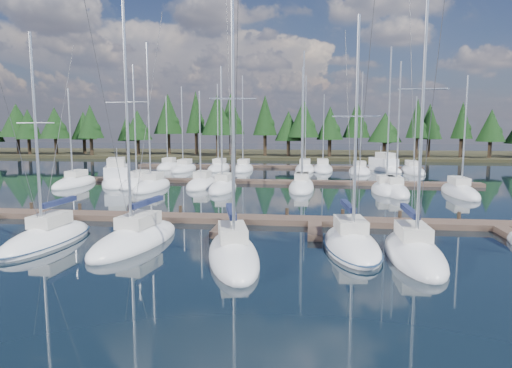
# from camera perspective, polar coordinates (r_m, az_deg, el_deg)

# --- Properties ---
(ground) EXTENTS (260.00, 260.00, 0.00)m
(ground) POSITION_cam_1_polar(r_m,az_deg,el_deg) (44.63, -0.47, -1.52)
(ground) COLOR black
(ground) RESTS_ON ground
(far_shore) EXTENTS (220.00, 30.00, 0.60)m
(far_shore) POSITION_cam_1_polar(r_m,az_deg,el_deg) (104.09, 3.82, 3.72)
(far_shore) COLOR #2E2B19
(far_shore) RESTS_ON ground
(main_dock) EXTENTS (44.00, 6.13, 0.90)m
(main_dock) POSITION_cam_1_polar(r_m,az_deg,el_deg) (32.30, -3.39, -4.60)
(main_dock) COLOR brown
(main_dock) RESTS_ON ground
(back_docks) EXTENTS (50.00, 21.80, 0.40)m
(back_docks) POSITION_cam_1_polar(r_m,az_deg,el_deg) (63.92, 1.80, 1.35)
(back_docks) COLOR brown
(back_docks) RESTS_ON ground
(front_sailboat_1) EXTENTS (3.21, 8.31, 12.75)m
(front_sailboat_1) POSITION_cam_1_polar(r_m,az_deg,el_deg) (29.58, -24.65, -6.23)
(front_sailboat_1) COLOR white
(front_sailboat_1) RESTS_ON ground
(front_sailboat_2) EXTENTS (4.12, 9.00, 14.81)m
(front_sailboat_2) POSITION_cam_1_polar(r_m,az_deg,el_deg) (27.69, -14.80, -6.68)
(front_sailboat_2) COLOR white
(front_sailboat_2) RESTS_ON ground
(front_sailboat_3) EXTENTS (4.56, 9.01, 14.84)m
(front_sailboat_3) POSITION_cam_1_polar(r_m,az_deg,el_deg) (23.87, -2.86, -8.68)
(front_sailboat_3) COLOR white
(front_sailboat_3) RESTS_ON ground
(front_sailboat_4) EXTENTS (3.79, 8.24, 13.37)m
(front_sailboat_4) POSITION_cam_1_polar(r_m,az_deg,el_deg) (26.19, 11.82, -7.42)
(front_sailboat_4) COLOR white
(front_sailboat_4) RESTS_ON ground
(front_sailboat_5) EXTENTS (2.78, 8.26, 15.72)m
(front_sailboat_5) POSITION_cam_1_polar(r_m,az_deg,el_deg) (25.40, 19.12, -8.08)
(front_sailboat_5) COLOR white
(front_sailboat_5) RESTS_ON ground
(back_sailboat_rows) EXTENTS (44.57, 33.08, 16.26)m
(back_sailboat_rows) POSITION_cam_1_polar(r_m,az_deg,el_deg) (59.40, 1.60, 0.95)
(back_sailboat_rows) COLOR white
(back_sailboat_rows) RESTS_ON ground
(motor_yacht_left) EXTENTS (6.79, 10.79, 5.14)m
(motor_yacht_left) POSITION_cam_1_polar(r_m,az_deg,el_deg) (56.11, -16.96, 0.55)
(motor_yacht_left) COLOR white
(motor_yacht_left) RESTS_ON ground
(motor_yacht_right) EXTENTS (6.18, 9.60, 4.56)m
(motor_yacht_right) POSITION_cam_1_polar(r_m,az_deg,el_deg) (72.51, 15.63, 2.03)
(motor_yacht_right) COLOR white
(motor_yacht_right) RESTS_ON ground
(tree_line) EXTENTS (185.26, 11.49, 13.75)m
(tree_line) POSITION_cam_1_polar(r_m,az_deg,el_deg) (94.25, 2.32, 7.69)
(tree_line) COLOR black
(tree_line) RESTS_ON far_shore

